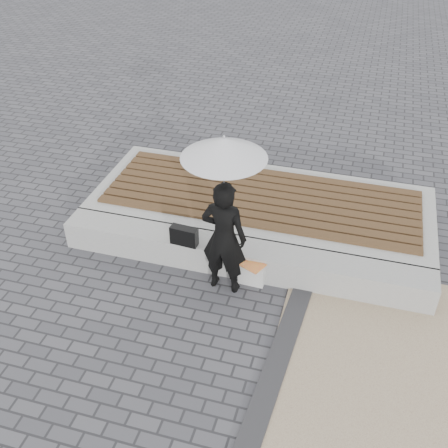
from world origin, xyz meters
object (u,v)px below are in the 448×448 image
(seating_ledge, at_px, (241,257))
(parasol, at_px, (224,148))
(handbag, at_px, (184,236))
(canvas_tote, at_px, (252,273))
(woman, at_px, (224,238))

(seating_ledge, distance_m, parasol, 1.87)
(handbag, distance_m, canvas_tote, 1.01)
(seating_ledge, xyz_separation_m, woman, (-0.13, -0.39, 0.59))
(handbag, bearing_deg, parasol, -16.00)
(woman, bearing_deg, seating_ledge, -104.31)
(woman, bearing_deg, handbag, -16.68)
(parasol, distance_m, canvas_tote, 1.88)
(seating_ledge, distance_m, handbag, 0.82)
(canvas_tote, bearing_deg, woman, -152.70)
(woman, distance_m, handbag, 0.70)
(seating_ledge, height_order, canvas_tote, seating_ledge)
(parasol, bearing_deg, handbag, 159.65)
(woman, relative_size, canvas_tote, 4.49)
(parasol, bearing_deg, canvas_tote, 25.28)
(seating_ledge, bearing_deg, handbag, -167.34)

